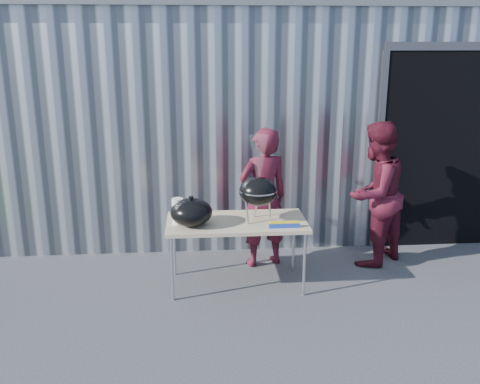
{
  "coord_description": "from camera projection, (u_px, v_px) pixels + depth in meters",
  "views": [
    {
      "loc": [
        -0.22,
        -4.74,
        2.64
      ],
      "look_at": [
        0.23,
        0.76,
        1.05
      ],
      "focal_mm": 40.0,
      "sensor_mm": 36.0,
      "label": 1
    }
  ],
  "objects": [
    {
      "name": "ground",
      "position": [
        223.0,
        315.0,
        5.29
      ],
      "size": [
        80.0,
        80.0,
        0.0
      ],
      "primitive_type": "plane",
      "color": "#3B3B3D"
    },
    {
      "name": "building",
      "position": [
        261.0,
        104.0,
        9.33
      ],
      "size": [
        8.2,
        6.2,
        3.1
      ],
      "color": "silver",
      "rests_on": "ground"
    },
    {
      "name": "folding_table",
      "position": [
        237.0,
        224.0,
        5.76
      ],
      "size": [
        1.5,
        0.75,
        0.75
      ],
      "color": "tan",
      "rests_on": "ground"
    },
    {
      "name": "kettle_grill",
      "position": [
        258.0,
        183.0,
        5.63
      ],
      "size": [
        0.41,
        0.41,
        0.93
      ],
      "color": "black",
      "rests_on": "folding_table"
    },
    {
      "name": "grill_lid",
      "position": [
        191.0,
        212.0,
        5.57
      ],
      "size": [
        0.44,
        0.44,
        0.32
      ],
      "color": "black",
      "rests_on": "folding_table"
    },
    {
      "name": "paper_towels",
      "position": [
        178.0,
        211.0,
        5.61
      ],
      "size": [
        0.12,
        0.12,
        0.28
      ],
      "primitive_type": "cylinder",
      "color": "white",
      "rests_on": "folding_table"
    },
    {
      "name": "white_tub",
      "position": [
        185.0,
        212.0,
        5.86
      ],
      "size": [
        0.2,
        0.15,
        0.1
      ],
      "primitive_type": "cube",
      "color": "white",
      "rests_on": "folding_table"
    },
    {
      "name": "foil_box",
      "position": [
        284.0,
        225.0,
        5.54
      ],
      "size": [
        0.32,
        0.06,
        0.06
      ],
      "color": "#1A3DA9",
      "rests_on": "folding_table"
    },
    {
      "name": "person_cook",
      "position": [
        263.0,
        198.0,
        6.28
      ],
      "size": [
        0.7,
        0.56,
        1.67
      ],
      "primitive_type": "imported",
      "rotation": [
        0.0,
        0.0,
        3.45
      ],
      "color": "#511321",
      "rests_on": "ground"
    },
    {
      "name": "person_bystander",
      "position": [
        375.0,
        194.0,
        6.32
      ],
      "size": [
        1.07,
        1.03,
        1.73
      ],
      "primitive_type": "imported",
      "rotation": [
        0.0,
        0.0,
        3.8
      ],
      "color": "#511321",
      "rests_on": "ground"
    }
  ]
}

